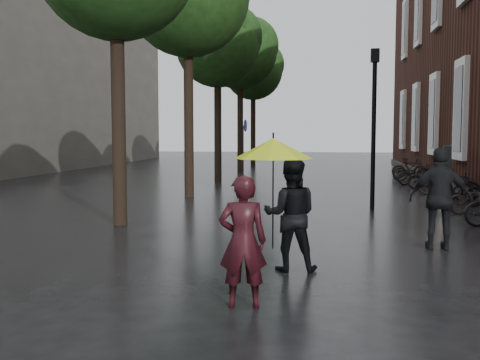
% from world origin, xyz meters
% --- Properties ---
extents(ground, '(120.00, 120.00, 0.00)m').
position_xyz_m(ground, '(0.00, 0.00, 0.00)').
color(ground, black).
extents(street_trees, '(4.33, 34.03, 8.91)m').
position_xyz_m(street_trees, '(-3.99, 15.91, 6.34)').
color(street_trees, black).
rests_on(street_trees, ground).
extents(person_burgundy, '(0.66, 0.49, 1.64)m').
position_xyz_m(person_burgundy, '(-0.34, 1.21, 0.82)').
color(person_burgundy, black).
rests_on(person_burgundy, ground).
extents(person_black, '(0.89, 0.71, 1.76)m').
position_xyz_m(person_black, '(0.13, 3.14, 0.88)').
color(person_black, black).
rests_on(person_black, ground).
extents(lime_umbrella, '(1.09, 1.09, 1.61)m').
position_xyz_m(lime_umbrella, '(-0.05, 2.15, 1.94)').
color(lime_umbrella, black).
rests_on(lime_umbrella, ground).
extents(pedestrian_walking, '(1.12, 0.49, 1.89)m').
position_xyz_m(pedestrian_walking, '(2.77, 5.19, 0.94)').
color(pedestrian_walking, black).
rests_on(pedestrian_walking, ground).
extents(parked_bicycles, '(2.00, 18.06, 1.03)m').
position_xyz_m(parked_bicycles, '(4.62, 13.15, 0.47)').
color(parked_bicycles, black).
rests_on(parked_bicycles, ground).
extents(ad_lightbox, '(0.27, 1.16, 1.76)m').
position_xyz_m(ad_lightbox, '(4.52, 13.24, 0.88)').
color(ad_lightbox, black).
rests_on(ad_lightbox, ground).
extents(lamp_post, '(0.23, 0.23, 4.48)m').
position_xyz_m(lamp_post, '(2.00, 10.61, 2.72)').
color(lamp_post, black).
rests_on(lamp_post, ground).
extents(cycle_sign, '(0.14, 0.49, 2.72)m').
position_xyz_m(cycle_sign, '(-2.65, 17.46, 1.80)').
color(cycle_sign, '#262628').
rests_on(cycle_sign, ground).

